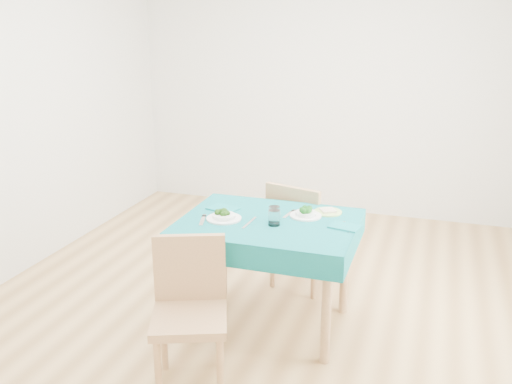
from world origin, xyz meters
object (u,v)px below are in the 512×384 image
(table, at_px, (269,273))
(bowl_near, at_px, (224,214))
(chair_far, at_px, (305,217))
(bowl_far, at_px, (306,212))
(side_plate, at_px, (328,212))
(chair_near, at_px, (189,304))

(table, relative_size, bowl_near, 4.89)
(chair_far, bearing_deg, bowl_far, 118.73)
(side_plate, bearing_deg, table, -140.79)
(bowl_far, height_order, side_plate, bowl_far)
(chair_near, distance_m, chair_far, 1.50)
(bowl_near, bearing_deg, side_plate, 29.13)
(bowl_far, distance_m, side_plate, 0.18)
(chair_far, distance_m, side_plate, 0.52)
(table, distance_m, side_plate, 0.58)
(chair_near, relative_size, bowl_far, 4.90)
(chair_far, xyz_separation_m, bowl_near, (-0.37, -0.75, 0.24))
(chair_far, relative_size, bowl_far, 5.27)
(chair_near, xyz_separation_m, bowl_near, (-0.07, 0.71, 0.28))
(side_plate, bearing_deg, chair_far, 121.29)
(chair_near, distance_m, bowl_near, 0.77)
(chair_far, bearing_deg, bowl_near, 79.43)
(chair_far, bearing_deg, table, 98.47)
(table, bearing_deg, bowl_far, 35.22)
(chair_far, distance_m, bowl_near, 0.87)
(chair_far, relative_size, bowl_near, 4.82)
(chair_far, distance_m, bowl_far, 0.60)
(table, xyz_separation_m, side_plate, (0.33, 0.27, 0.38))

